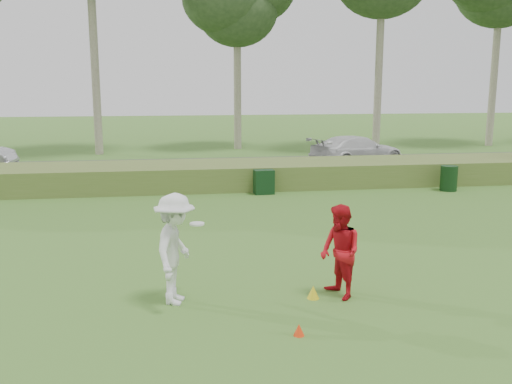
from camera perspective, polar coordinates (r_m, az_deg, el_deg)
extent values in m
plane|color=#366622|center=(10.73, 3.27, -10.90)|extent=(120.00, 120.00, 0.00)
cube|color=#4E6729|center=(22.12, -3.12, 1.74)|extent=(80.00, 3.00, 0.90)
cube|color=#2D2D2D|center=(27.11, -4.14, 2.54)|extent=(80.00, 6.00, 0.06)
cylinder|color=gray|center=(33.18, -16.08, 17.06)|extent=(0.44, 0.44, 15.50)
cylinder|color=gray|center=(34.52, -1.88, 13.88)|extent=(0.44, 0.44, 11.50)
ellipsoid|color=#2A4221|center=(34.79, -1.92, 18.62)|extent=(6.24, 6.24, 5.28)
cylinder|color=gray|center=(34.56, 12.34, 15.72)|extent=(0.44, 0.44, 14.00)
cylinder|color=gray|center=(39.19, 22.96, 14.17)|extent=(0.44, 0.44, 13.50)
imported|color=white|center=(10.46, -8.08, -5.66)|extent=(1.09, 1.47, 2.04)
cylinder|color=white|center=(10.35, -5.93, -3.19)|extent=(0.27, 0.27, 0.03)
imported|color=red|center=(10.76, 8.42, -5.94)|extent=(0.88, 1.01, 1.77)
cone|color=#F4350C|center=(9.39, 4.31, -13.58)|extent=(0.18, 0.18, 0.20)
cone|color=gold|center=(10.87, 5.74, -9.93)|extent=(0.23, 0.23, 0.25)
cube|color=black|center=(20.55, 0.80, 1.02)|extent=(0.74, 0.50, 0.88)
cylinder|color=black|center=(22.35, 18.72, 1.31)|extent=(0.72, 0.72, 0.93)
imported|color=silver|center=(27.78, 10.07, 4.12)|extent=(5.21, 3.53, 1.40)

